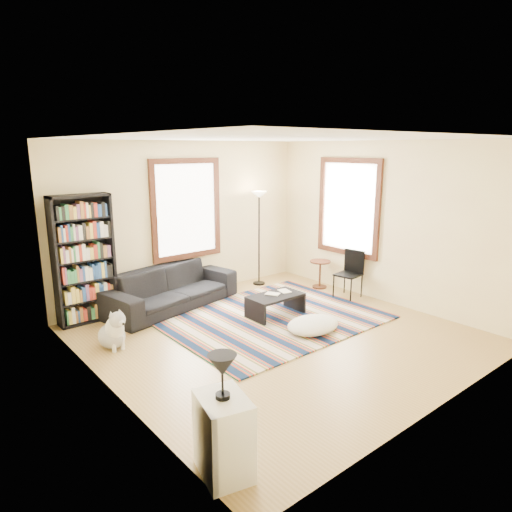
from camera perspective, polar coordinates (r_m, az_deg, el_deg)
floor at (r=6.81m, az=2.72°, el=-10.22°), size 5.00×5.00×0.10m
ceiling at (r=6.24m, az=3.02°, el=14.97°), size 5.00×5.00×0.10m
wall_back at (r=8.40m, az=-8.94°, el=4.50°), size 5.00×0.10×2.80m
wall_front at (r=4.85m, az=23.56°, el=-3.00°), size 5.00×0.10×2.80m
wall_left at (r=5.06m, az=-19.05°, el=-1.96°), size 0.10×5.00×2.80m
wall_right at (r=8.28m, az=16.08°, el=4.00°), size 0.10×5.00×2.80m
window_back at (r=8.31m, az=-8.71°, el=5.80°), size 1.20×0.06×1.60m
window_right at (r=8.66m, az=11.50°, el=5.99°), size 0.06×1.20×1.60m
rug at (r=7.41m, az=1.81°, el=-7.69°), size 3.29×2.63×0.02m
sofa at (r=7.93m, az=-10.54°, el=-3.94°), size 1.39×2.50×0.69m
bookshelf at (r=7.49m, az=-20.71°, el=-0.43°), size 0.90×0.30×2.00m
coffee_table at (r=7.45m, az=2.44°, el=-6.19°), size 0.95×0.59×0.36m
book_a at (r=7.33m, az=1.87°, el=-4.96°), size 0.27×0.25×0.02m
book_b at (r=7.52m, az=3.05°, el=-4.50°), size 0.21×0.25×0.02m
floor_cushion at (r=6.91m, az=7.13°, el=-8.54°), size 0.97×0.80×0.21m
floor_lamp at (r=8.98m, az=0.38°, el=2.18°), size 0.34×0.34×1.86m
side_table at (r=8.98m, az=7.99°, el=-2.27°), size 0.45×0.45×0.54m
folding_chair at (r=8.45m, az=11.44°, el=-2.30°), size 0.47×0.46×0.86m
white_cabinet at (r=4.07m, az=-4.08°, el=-21.53°), size 0.49×0.58×0.70m
table_lamp at (r=3.79m, az=-4.22°, el=-14.82°), size 0.30×0.30×0.38m
dog at (r=6.59m, az=-17.66°, el=-8.61°), size 0.46×0.60×0.56m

